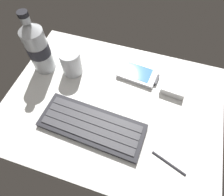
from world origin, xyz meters
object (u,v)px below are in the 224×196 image
Objects in this scene: juice_cup at (71,63)px; charger_block at (173,88)px; water_bottle at (37,47)px; stylus_pen at (169,163)px; handheld_device at (138,74)px; keyboard at (92,125)px.

charger_block is (32.44, 2.40, -2.71)cm from juice_cup.
water_bottle reaches higher than charger_block.
water_bottle reaches higher than stylus_pen.
charger_block is 0.74× the size of stylus_pen.
handheld_device is at bearing 167.95° from charger_block.
keyboard is at bearing -52.13° from juice_cup.
juice_cup is 1.21× the size of charger_block.
charger_block is at bearing 4.24° from juice_cup.
stylus_pen is (2.39, -22.62, -0.85)cm from charger_block.
keyboard reaches higher than stylus_pen.
water_bottle is 49.00cm from stylus_pen.
juice_cup is 10.84cm from water_bottle.
water_bottle reaches higher than juice_cup.
juice_cup reaches higher than charger_block.
keyboard is 3.12× the size of stylus_pen.
handheld_device is at bearing 13.18° from juice_cup.
charger_block reaches higher than stylus_pen.
water_bottle is (-30.33, -6.05, 8.28)cm from handheld_device.
juice_cup is at bearing 127.87° from keyboard.
handheld_device reaches higher than stylus_pen.
water_bottle is 2.19× the size of stylus_pen.
keyboard is 2.22× the size of handheld_device.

